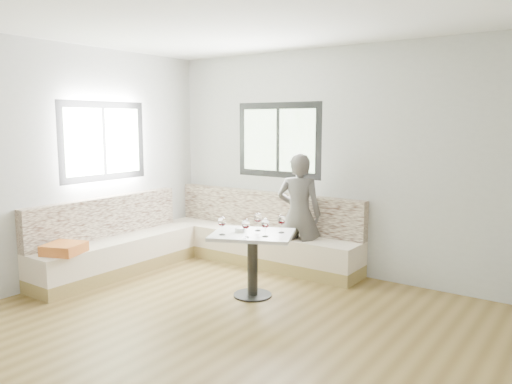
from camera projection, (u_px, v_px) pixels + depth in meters
room at (205, 179)px, 4.26m from camera, size 5.01×5.01×2.81m
banquette at (198, 242)px, 6.52m from camera, size 2.90×2.80×0.95m
table at (253, 249)px, 5.40m from camera, size 1.06×0.96×0.71m
person at (299, 214)px, 6.19m from camera, size 0.64×0.52×1.52m
olive_ramekin at (240, 230)px, 5.43m from camera, size 0.11×0.11×0.04m
wine_glass_a at (222, 222)px, 5.27m from camera, size 0.09×0.09×0.20m
wine_glass_b at (246, 225)px, 5.14m from camera, size 0.09×0.09×0.20m
wine_glass_c at (265, 224)px, 5.18m from camera, size 0.09×0.09×0.20m
wine_glass_d at (258, 219)px, 5.46m from camera, size 0.09×0.09×0.20m
wine_glass_e at (281, 220)px, 5.37m from camera, size 0.09×0.09×0.20m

